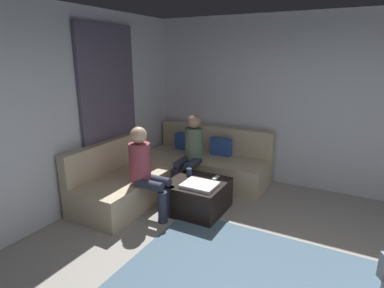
{
  "coord_description": "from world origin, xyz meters",
  "views": [
    {
      "loc": [
        0.42,
        -2.2,
        2.09
      ],
      "look_at": [
        -1.63,
        1.63,
        0.85
      ],
      "focal_mm": 29.52,
      "sensor_mm": 36.0,
      "label": 1
    }
  ],
  "objects_px": {
    "ottoman": "(197,196)",
    "game_remote": "(216,178)",
    "sectional_couch": "(175,171)",
    "person_on_couch_back": "(191,150)",
    "person_on_couch_side": "(146,168)",
    "coffee_mug": "(189,172)"
  },
  "relations": [
    {
      "from": "sectional_couch",
      "to": "person_on_couch_back",
      "type": "xyz_separation_m",
      "value": [
        0.27,
        0.06,
        0.38
      ]
    },
    {
      "from": "sectional_couch",
      "to": "game_remote",
      "type": "height_order",
      "value": "sectional_couch"
    },
    {
      "from": "coffee_mug",
      "to": "person_on_couch_back",
      "type": "relative_size",
      "value": 0.08
    },
    {
      "from": "ottoman",
      "to": "person_on_couch_back",
      "type": "bearing_deg",
      "value": 124.89
    },
    {
      "from": "person_on_couch_back",
      "to": "sectional_couch",
      "type": "bearing_deg",
      "value": 11.51
    },
    {
      "from": "game_remote",
      "to": "person_on_couch_back",
      "type": "relative_size",
      "value": 0.12
    },
    {
      "from": "ottoman",
      "to": "game_remote",
      "type": "height_order",
      "value": "game_remote"
    },
    {
      "from": "game_remote",
      "to": "person_on_couch_side",
      "type": "xyz_separation_m",
      "value": [
        -0.72,
        -0.63,
        0.23
      ]
    },
    {
      "from": "game_remote",
      "to": "person_on_couch_side",
      "type": "bearing_deg",
      "value": -138.44
    },
    {
      "from": "ottoman",
      "to": "game_remote",
      "type": "bearing_deg",
      "value": 50.71
    },
    {
      "from": "coffee_mug",
      "to": "person_on_couch_side",
      "type": "height_order",
      "value": "person_on_couch_side"
    },
    {
      "from": "person_on_couch_side",
      "to": "sectional_couch",
      "type": "bearing_deg",
      "value": -171.19
    },
    {
      "from": "coffee_mug",
      "to": "person_on_couch_back",
      "type": "height_order",
      "value": "person_on_couch_back"
    },
    {
      "from": "sectional_couch",
      "to": "game_remote",
      "type": "relative_size",
      "value": 17.0
    },
    {
      "from": "game_remote",
      "to": "person_on_couch_side",
      "type": "distance_m",
      "value": 0.98
    },
    {
      "from": "coffee_mug",
      "to": "game_remote",
      "type": "bearing_deg",
      "value": 5.71
    },
    {
      "from": "sectional_couch",
      "to": "person_on_couch_side",
      "type": "distance_m",
      "value": 1.04
    },
    {
      "from": "ottoman",
      "to": "coffee_mug",
      "type": "xyz_separation_m",
      "value": [
        -0.22,
        0.18,
        0.26
      ]
    },
    {
      "from": "sectional_couch",
      "to": "ottoman",
      "type": "relative_size",
      "value": 3.36
    },
    {
      "from": "sectional_couch",
      "to": "ottoman",
      "type": "xyz_separation_m",
      "value": [
        0.68,
        -0.54,
        -0.07
      ]
    },
    {
      "from": "person_on_couch_back",
      "to": "person_on_couch_side",
      "type": "distance_m",
      "value": 1.02
    },
    {
      "from": "sectional_couch",
      "to": "person_on_couch_back",
      "type": "relative_size",
      "value": 2.12
    }
  ]
}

